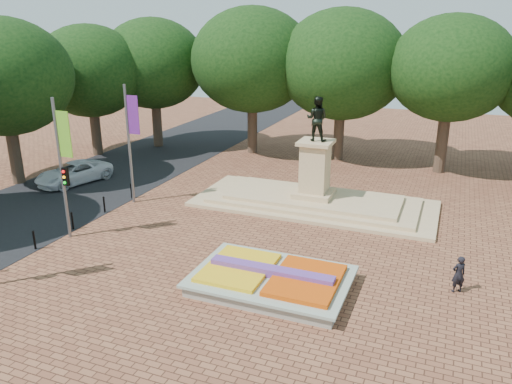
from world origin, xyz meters
TOP-DOWN VIEW (x-y plane):
  - ground at (0.00, 0.00)m, footprint 90.00×90.00m
  - asphalt_street at (-15.00, 5.00)m, footprint 9.00×90.00m
  - flower_bed at (1.03, -2.00)m, footprint 6.30×4.30m
  - monument at (0.00, 8.00)m, footprint 14.00×6.00m
  - tree_row_back at (2.33, 18.00)m, footprint 44.80×8.80m
  - tree_row_street at (-19.50, 4.67)m, footprint 8.40×25.40m
  - banner_poles at (-10.08, -1.31)m, footprint 0.88×11.17m
  - bollard_row at (-10.70, -1.50)m, footprint 0.12×13.12m
  - van at (-16.12, 6.19)m, footprint 3.66×5.54m
  - pedestrian at (8.04, 0.47)m, footprint 0.68×0.61m

SIDE VIEW (x-z plane):
  - ground at x=0.00m, z-range 0.00..0.00m
  - asphalt_street at x=-15.00m, z-range 0.00..0.02m
  - flower_bed at x=1.03m, z-range -0.08..0.83m
  - bollard_row at x=-10.70m, z-range 0.04..1.02m
  - van at x=-16.12m, z-range 0.00..1.41m
  - pedestrian at x=8.04m, z-range 0.00..1.57m
  - monument at x=0.00m, z-range -2.32..4.09m
  - banner_poles at x=-10.08m, z-range 0.38..7.38m
  - tree_row_street at x=-19.50m, z-range 1.40..11.38m
  - tree_row_back at x=2.33m, z-range 1.46..11.89m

